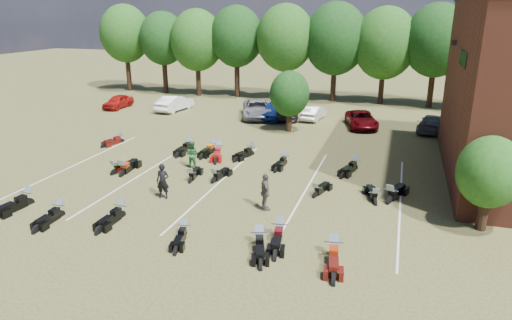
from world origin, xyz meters
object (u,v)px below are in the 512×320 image
at_px(car_4, 274,110).
at_px(motorcycle_14, 121,143).
at_px(motorcycle_0, 28,205).
at_px(motorcycle_3, 184,236).
at_px(person_green, 192,155).
at_px(person_black, 163,181).
at_px(motorcycle_7, 115,174).
at_px(person_grey, 265,192).
at_px(car_0, 118,102).

bearing_deg(car_4, motorcycle_14, -127.51).
distance_m(motorcycle_0, motorcycle_3, 9.14).
height_order(car_4, person_green, person_green).
relative_size(person_black, motorcycle_7, 0.85).
xyz_separation_m(person_grey, motorcycle_0, (-11.69, -3.11, -0.96)).
distance_m(motorcycle_3, motorcycle_7, 9.69).
height_order(car_4, motorcycle_3, car_4).
xyz_separation_m(car_0, person_grey, (21.28, -19.21, 0.30)).
distance_m(person_black, person_green, 4.98).
relative_size(car_0, motorcycle_0, 1.59).
height_order(car_0, motorcycle_0, car_0).
relative_size(person_black, motorcycle_3, 0.94).
distance_m(person_grey, motorcycle_0, 12.14).
xyz_separation_m(car_0, person_black, (15.74, -19.40, 0.28)).
xyz_separation_m(motorcycle_0, motorcycle_14, (-2.09, 11.41, 0.00)).
distance_m(car_0, motorcycle_3, 29.65).
distance_m(car_4, person_green, 14.64).
relative_size(person_black, motorcycle_0, 0.77).
bearing_deg(car_0, motorcycle_3, -51.03).
relative_size(person_black, person_grey, 0.98).
bearing_deg(motorcycle_7, person_black, 165.58).
relative_size(car_4, person_green, 2.73).
bearing_deg(motorcycle_0, person_green, 59.56).
xyz_separation_m(car_4, person_green, (-1.29, -14.59, 0.06)).
height_order(person_grey, motorcycle_14, person_grey).
distance_m(motorcycle_7, motorcycle_14, 7.06).
bearing_deg(person_black, car_4, 79.02).
relative_size(person_grey, motorcycle_0, 0.79).
xyz_separation_m(motorcycle_7, motorcycle_14, (-3.59, 6.08, 0.00)).
distance_m(person_green, motorcycle_3, 9.30).
height_order(person_grey, motorcycle_0, person_grey).
height_order(person_black, motorcycle_0, person_black).
relative_size(person_green, motorcycle_3, 0.85).
relative_size(car_4, person_black, 2.49).
bearing_deg(motorcycle_0, motorcycle_7, 78.73).
xyz_separation_m(car_0, motorcycle_3, (18.71, -22.99, -0.66)).
distance_m(car_0, motorcycle_0, 24.31).
relative_size(person_green, motorcycle_7, 0.77).
distance_m(car_0, car_4, 16.36).
height_order(car_0, person_grey, person_grey).
xyz_separation_m(motorcycle_3, motorcycle_14, (-11.21, 12.07, 0.00)).
bearing_deg(motorcycle_7, car_4, -94.15).
height_order(person_grey, motorcycle_7, person_grey).
distance_m(person_green, motorcycle_14, 8.41).
distance_m(car_4, motorcycle_14, 14.18).
bearing_deg(person_grey, motorcycle_7, 44.64).
distance_m(car_4, motorcycle_0, 23.46).
bearing_deg(motorcycle_3, car_4, 83.21).
bearing_deg(person_black, motorcycle_7, 143.48).
relative_size(car_0, person_grey, 2.03).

